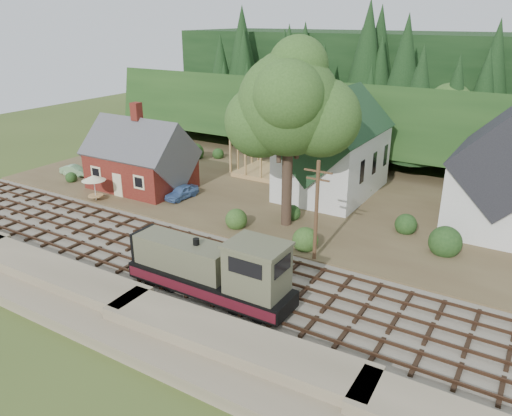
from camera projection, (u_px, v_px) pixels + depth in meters
The scene contains 17 objects.
ground at pixel (199, 267), 37.23m from camera, with size 140.00×140.00×0.00m, color #384C1E.
embankment at pixel (114, 323), 30.46m from camera, with size 64.00×5.00×1.60m, color #7F7259.
railroad_bed at pixel (199, 266), 37.20m from camera, with size 64.00×11.00×0.16m, color #726B5B.
village_flat at pixel (305, 195), 51.50m from camera, with size 64.00×26.00×0.30m, color brown.
hillside at pixel (380, 148), 70.65m from camera, with size 70.00×28.00×8.00m, color #1E3F19.
ridge at pixel (411, 127), 83.39m from camera, with size 80.00×20.00×12.00m, color black.
depot at pixel (141, 161), 52.59m from camera, with size 10.80×7.41×9.00m.
church at pixel (333, 147), 50.05m from camera, with size 8.40×15.17×13.00m.
farmhouse at pixel (506, 177), 41.84m from camera, with size 8.40×10.80×10.60m.
timber_frame at pixel (274, 150), 56.47m from camera, with size 8.20×6.20×6.99m.
lattice_tower at pixel (300, 83), 58.80m from camera, with size 3.20×3.20×12.12m.
big_tree at pixel (291, 112), 40.51m from camera, with size 10.90×8.40×14.70m.
telegraph_pole_near at pixel (316, 210), 36.43m from camera, with size 2.20×0.28×8.00m.
locomotive at pixel (215, 271), 32.30m from camera, with size 11.60×2.90×4.65m.
car_blue at pixel (182, 192), 50.06m from camera, with size 1.56×3.87×1.32m, color #5881BE.
car_green at pixel (75, 170), 57.40m from camera, with size 1.20×3.45×1.14m, color #85B77F.
patio_set at pixel (94, 179), 49.01m from camera, with size 2.33×2.33×2.59m.
Camera 1 is at (20.90, -26.05, 17.55)m, focal length 35.00 mm.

